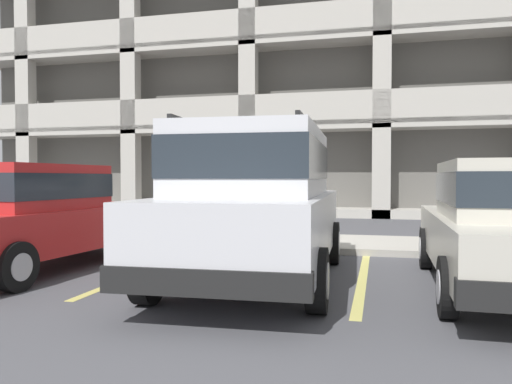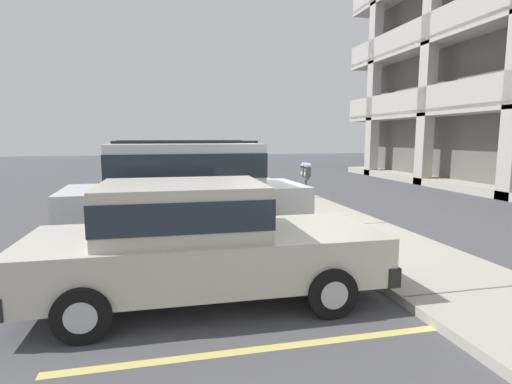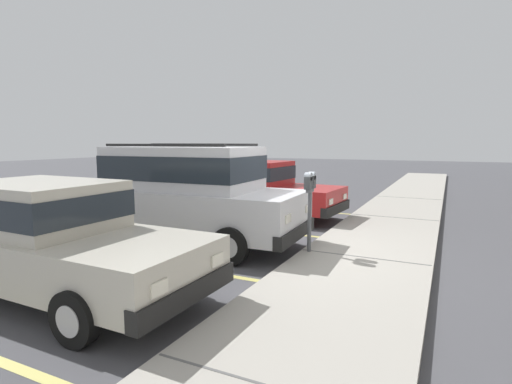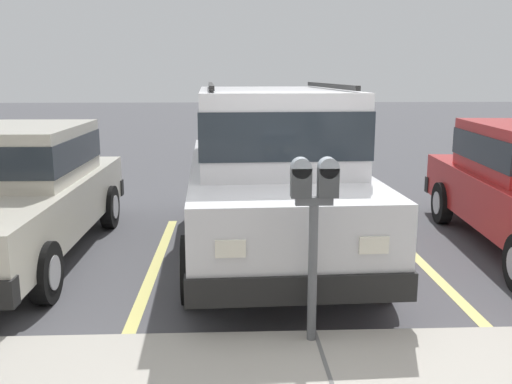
{
  "view_description": "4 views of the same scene",
  "coord_description": "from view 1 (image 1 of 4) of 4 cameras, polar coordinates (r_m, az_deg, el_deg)",
  "views": [
    {
      "loc": [
        1.75,
        -8.54,
        1.35
      ],
      "look_at": [
        -0.15,
        -0.89,
        1.13
      ],
      "focal_mm": 35.0,
      "sensor_mm": 36.0,
      "label": 1
    },
    {
      "loc": [
        8.22,
        -2.65,
        2.1
      ],
      "look_at": [
        -0.21,
        -0.7,
        0.91
      ],
      "focal_mm": 28.0,
      "sensor_mm": 36.0,
      "label": 2
    },
    {
      "loc": [
        6.73,
        2.54,
        2.08
      ],
      "look_at": [
        0.12,
        -0.67,
        1.14
      ],
      "focal_mm": 28.0,
      "sensor_mm": 36.0,
      "label": 3
    },
    {
      "loc": [
        0.66,
        4.44,
        2.14
      ],
      "look_at": [
        0.42,
        -1.03,
        1.01
      ],
      "focal_mm": 40.0,
      "sensor_mm": 36.0,
      "label": 4
    }
  ],
  "objects": [
    {
      "name": "parking_meter_near",
      "position": [
        9.05,
        3.11,
        0.57
      ],
      "size": [
        0.35,
        0.12,
        1.43
      ],
      "color": "#595B60",
      "rests_on": "sidewalk"
    },
    {
      "name": "silver_suv",
      "position": [
        6.51,
        0.14,
        -0.67
      ],
      "size": [
        2.15,
        4.85,
        2.03
      ],
      "rotation": [
        0.0,
        0.0,
        0.04
      ],
      "color": "silver",
      "rests_on": "ground_plane"
    },
    {
      "name": "sidewalk",
      "position": [
        10.07,
        3.85,
        -5.74
      ],
      "size": [
        40.0,
        2.2,
        0.12
      ],
      "color": "#ADA89E",
      "rests_on": "ground_plane"
    },
    {
      "name": "parking_stall_lines",
      "position": [
        7.27,
        12.17,
        -9.09
      ],
      "size": [
        12.39,
        4.8,
        0.01
      ],
      "color": "#DBD16B",
      "rests_on": "ground_plane"
    },
    {
      "name": "ground_plane",
      "position": [
        8.82,
        2.36,
        -7.5
      ],
      "size": [
        80.0,
        80.0,
        0.1
      ],
      "color": "#4C4C51"
    },
    {
      "name": "red_sedan",
      "position": [
        8.0,
        -23.86,
        -2.3
      ],
      "size": [
        2.06,
        4.59,
        1.54
      ],
      "rotation": [
        0.0,
        0.0,
        -0.07
      ],
      "color": "red",
      "rests_on": "ground_plane"
    },
    {
      "name": "parking_garage",
      "position": [
        23.14,
        14.19,
        17.07
      ],
      "size": [
        32.0,
        10.0,
        16.25
      ],
      "color": "#64625C",
      "rests_on": "ground_plane"
    },
    {
      "name": "dark_hatchback",
      "position": [
        6.48,
        27.2,
        -3.23
      ],
      "size": [
        1.89,
        4.5,
        1.54
      ],
      "rotation": [
        0.0,
        0.0,
        -0.01
      ],
      "color": "beige",
      "rests_on": "ground_plane"
    }
  ]
}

